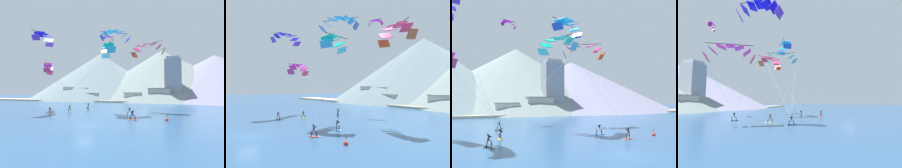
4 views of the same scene
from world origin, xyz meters
The scene contains 23 objects.
ground_plane centered at (0.00, 0.00, 0.00)m, with size 400.00×400.00×0.00m, color navy.
kitesurfer_near_lead centered at (4.31, 11.55, 0.55)m, with size 1.78×0.72×1.78m.
kitesurfer_near_trail centered at (5.90, 6.79, 0.53)m, with size 1.75×1.07×1.78m.
kitesurfer_mid_center centered at (-12.20, 8.31, 0.46)m, with size 1.30×1.67×1.67m.
kitesurfer_far_left centered at (-10.02, 21.66, 0.57)m, with size 1.54×1.48×1.82m.
kitesurfer_far_right centered at (-10.61, 13.43, 0.49)m, with size 0.65×1.78×1.71m.
parafoil_kite_near_lead centered at (6.60, 21.51, 15.69)m, with size 8.74×12.29×15.71m.
parafoil_kite_near_trail centered at (0.15, 14.63, 17.59)m, with size 8.82×10.47×17.17m.
parafoil_kite_mid_center centered at (-1.75, 14.73, 14.59)m, with size 13.25×9.74×14.48m.
parafoil_kite_far_left centered at (-18.74, 15.89, 11.18)m, with size 11.39×9.01×10.77m.
parafoil_kite_far_right centered at (-17.18, 12.00, 17.93)m, with size 8.19×7.28×17.74m.
parafoil_kite_distant_high_outer centered at (-7.30, 30.93, 22.47)m, with size 3.60×2.45×1.55m.
race_marker_buoy centered at (11.21, 7.68, 0.16)m, with size 0.56×0.56×1.02m.
shoreline_strip centered at (0.00, 54.78, 0.35)m, with size 180.00×10.00×0.70m, color #BCAD8E.
shore_building_harbour_front centered at (7.36, 57.01, 3.18)m, with size 9.67×5.66×6.33m.
shore_building_promenade_mid centered at (-30.79, 59.33, 3.35)m, with size 7.18×5.44×6.68m.
shore_building_quay_east centered at (-4.00, 56.19, 2.21)m, with size 7.91×5.78×4.39m.
shore_building_quay_west centered at (-38.36, 58.01, 3.57)m, with size 5.64×5.10×7.12m.
shore_building_old_town centered at (-23.69, 56.42, 2.09)m, with size 6.45×5.86×4.15m.
highrise_tower centered at (13.11, 59.33, 9.91)m, with size 7.00×7.00×20.23m.
mountain_peak_west_ridge centered at (6.74, 101.51, 16.48)m, with size 108.26×108.26×32.96m.
mountain_peak_central_summit centered at (37.85, 96.70, 13.43)m, with size 106.28×106.28×26.85m.
mountain_peak_east_shoulder centered at (-35.14, 93.65, 16.02)m, with size 94.05×94.05×32.05m.
Camera 1 is at (11.72, -22.58, 4.81)m, focal length 28.00 mm.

